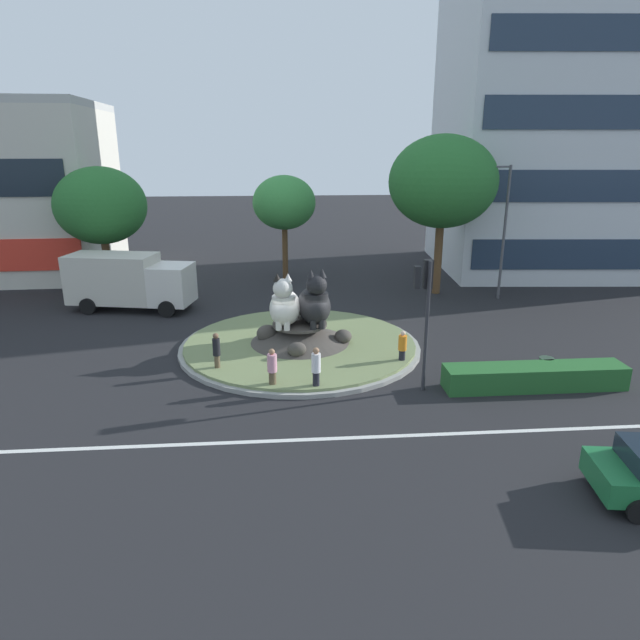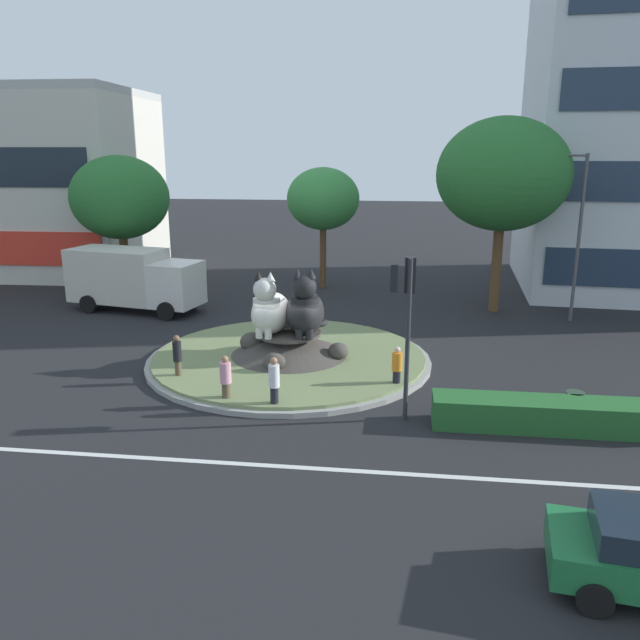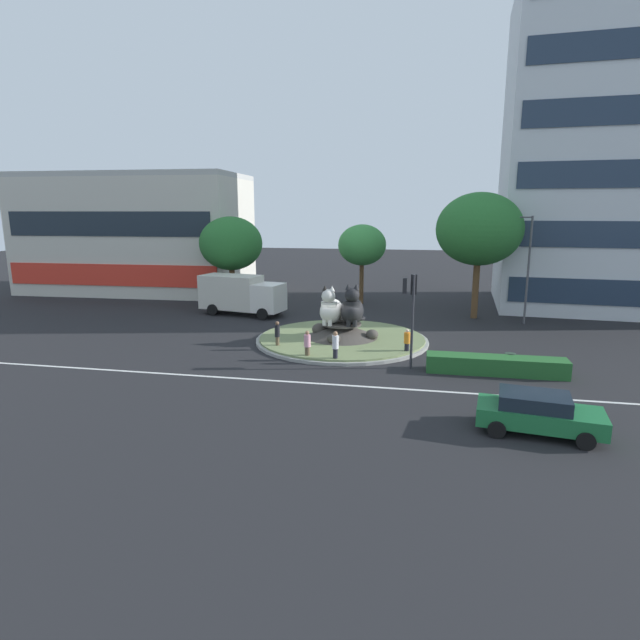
# 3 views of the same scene
# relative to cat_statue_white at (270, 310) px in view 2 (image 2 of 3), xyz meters

# --- Properties ---
(ground_plane) EXTENTS (160.00, 160.00, 0.00)m
(ground_plane) POSITION_rel_cat_statue_white_xyz_m (0.65, 0.30, -2.10)
(ground_plane) COLOR black
(lane_centreline) EXTENTS (112.00, 0.20, 0.01)m
(lane_centreline) POSITION_rel_cat_statue_white_xyz_m (0.65, -8.01, -2.10)
(lane_centreline) COLOR silver
(lane_centreline) RESTS_ON ground
(roundabout_island) EXTENTS (10.87, 10.87, 1.20)m
(roundabout_island) POSITION_rel_cat_statue_white_xyz_m (0.65, 0.29, -1.73)
(roundabout_island) COLOR gray
(roundabout_island) RESTS_ON ground
(cat_statue_white) EXTENTS (1.86, 2.50, 2.47)m
(cat_statue_white) POSITION_rel_cat_statue_white_xyz_m (0.00, 0.00, 0.00)
(cat_statue_white) COLOR silver
(cat_statue_white) RESTS_ON roundabout_island
(cat_statue_black) EXTENTS (1.69, 2.68, 2.62)m
(cat_statue_black) POSITION_rel_cat_statue_white_xyz_m (1.32, 0.09, 0.05)
(cat_statue_black) COLOR black
(cat_statue_black) RESTS_ON roundabout_island
(traffic_light_mast) EXTENTS (0.72, 0.53, 4.96)m
(traffic_light_mast) POSITION_rel_cat_statue_white_xyz_m (5.00, -4.54, 1.53)
(traffic_light_mast) COLOR #2D2D33
(traffic_light_mast) RESTS_ON ground
(clipped_hedge_strip) EXTENTS (6.91, 1.20, 0.90)m
(clipped_hedge_strip) POSITION_rel_cat_statue_white_xyz_m (9.34, -4.78, -1.65)
(clipped_hedge_strip) COLOR #235B28
(clipped_hedge_strip) RESTS_ON ground
(broadleaf_tree_behind_island) EXTENTS (4.19, 4.19, 6.98)m
(broadleaf_tree_behind_island) POSITION_rel_cat_statue_white_xyz_m (0.28, 14.09, 3.07)
(broadleaf_tree_behind_island) COLOR brown
(broadleaf_tree_behind_island) RESTS_ON ground
(second_tree_near_tower) EXTENTS (5.44, 5.44, 7.66)m
(second_tree_near_tower) POSITION_rel_cat_statue_white_xyz_m (-10.87, 11.64, 3.22)
(second_tree_near_tower) COLOR brown
(second_tree_near_tower) RESTS_ON ground
(third_tree_left) EXTENTS (6.38, 6.38, 9.49)m
(third_tree_left) POSITION_rel_cat_statue_white_xyz_m (9.57, 9.48, 4.66)
(third_tree_left) COLOR brown
(third_tree_left) RESTS_ON ground
(streetlight_arm) EXTENTS (2.00, 0.24, 7.78)m
(streetlight_arm) POSITION_rel_cat_statue_white_xyz_m (12.78, 7.96, 2.36)
(streetlight_arm) COLOR #4C4C51
(streetlight_arm) RESTS_ON ground
(pedestrian_white_shirt) EXTENTS (0.34, 0.34, 1.79)m
(pedestrian_white_shirt) POSITION_rel_cat_statue_white_xyz_m (1.04, -4.54, -1.15)
(pedestrian_white_shirt) COLOR black
(pedestrian_white_shirt) RESTS_ON ground
(pedestrian_orange_shirt) EXTENTS (0.35, 0.35, 1.56)m
(pedestrian_orange_shirt) POSITION_rel_cat_statue_white_xyz_m (4.79, -2.25, -1.28)
(pedestrian_orange_shirt) COLOR black
(pedestrian_orange_shirt) RESTS_ON ground
(pedestrian_black_shirt) EXTENTS (0.30, 0.30, 1.75)m
(pedestrian_black_shirt) POSITION_rel_cat_statue_white_xyz_m (-2.80, -2.47, -1.16)
(pedestrian_black_shirt) COLOR brown
(pedestrian_black_shirt) RESTS_ON ground
(pedestrian_pink_shirt) EXTENTS (0.36, 0.36, 1.69)m
(pedestrian_pink_shirt) POSITION_rel_cat_statue_white_xyz_m (-0.58, -4.26, -1.21)
(pedestrian_pink_shirt) COLOR brown
(pedestrian_pink_shirt) RESTS_ON ground
(delivery_box_truck) EXTENTS (7.11, 3.70, 3.11)m
(delivery_box_truck) POSITION_rel_cat_statue_white_xyz_m (-8.54, 7.29, -0.42)
(delivery_box_truck) COLOR silver
(delivery_box_truck) RESTS_ON ground
(litter_bin) EXTENTS (0.56, 0.56, 0.90)m
(litter_bin) POSITION_rel_cat_statue_white_xyz_m (10.14, -4.02, -1.65)
(litter_bin) COLOR #2D4233
(litter_bin) RESTS_ON ground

